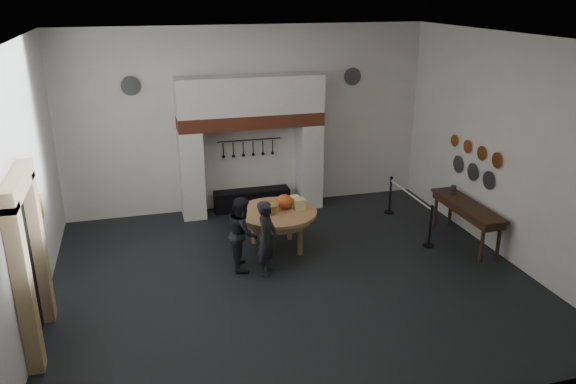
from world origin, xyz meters
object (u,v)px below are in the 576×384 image
object	(u,v)px
barrier_post_near	(430,227)
visitor_near	(267,238)
work_table	(276,212)
visitor_far	(242,233)
barrier_post_far	(390,196)
iron_range	(252,199)
side_table	(467,205)

from	to	relation	value
barrier_post_near	visitor_near	bearing A→B (deg)	-175.89
work_table	visitor_far	bearing A→B (deg)	-143.60
work_table	barrier_post_near	distance (m)	3.34
barrier_post_far	iron_range	bearing A→B (deg)	159.94
work_table	visitor_far	distance (m)	1.06
barrier_post_far	work_table	bearing A→B (deg)	-159.01
work_table	side_table	world-z (taller)	side_table
visitor_far	side_table	world-z (taller)	visitor_far
side_table	barrier_post_far	world-z (taller)	same
barrier_post_near	barrier_post_far	size ratio (longest dim) A/B	1.00
visitor_far	side_table	distance (m)	4.93
visitor_near	barrier_post_near	bearing A→B (deg)	-56.20
barrier_post_near	work_table	bearing A→B (deg)	166.67
barrier_post_far	visitor_near	bearing A→B (deg)	-148.36
visitor_near	barrier_post_far	xyz separation A→B (m)	(3.67, 2.26, -0.31)
iron_range	side_table	size ratio (longest dim) A/B	0.86
visitor_near	visitor_far	world-z (taller)	visitor_near
visitor_near	barrier_post_near	distance (m)	3.70
visitor_near	barrier_post_far	world-z (taller)	visitor_near
barrier_post_near	iron_range	bearing A→B (deg)	135.55
side_table	barrier_post_far	distance (m)	2.22
iron_range	side_table	world-z (taller)	side_table
barrier_post_near	visitor_far	bearing A→B (deg)	178.09
work_table	visitor_near	distance (m)	1.13
work_table	visitor_near	bearing A→B (deg)	-113.72
work_table	side_table	size ratio (longest dim) A/B	0.78
side_table	barrier_post_far	bearing A→B (deg)	113.02
work_table	barrier_post_near	world-z (taller)	barrier_post_near
work_table	side_table	bearing A→B (deg)	-10.67
visitor_far	side_table	xyz separation A→B (m)	(4.93, -0.14, 0.12)
iron_range	side_table	bearing A→B (deg)	-37.89
work_table	barrier_post_far	distance (m)	3.47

